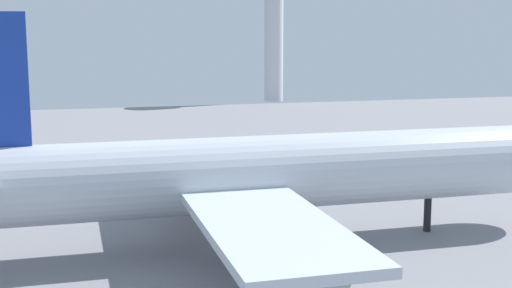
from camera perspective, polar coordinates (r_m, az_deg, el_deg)
ground_plane at (r=62.01m, az=0.00°, el=-8.40°), size 236.26×236.26×0.00m
cargo_airplane at (r=60.35m, az=-0.05°, el=-2.54°), size 59.06×47.97×20.40m
control_tower at (r=189.69m, az=1.49°, el=10.21°), size 9.79×9.79×35.94m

